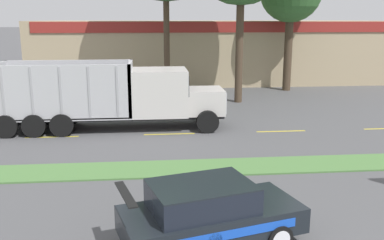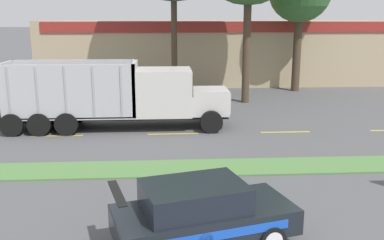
% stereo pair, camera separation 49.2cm
% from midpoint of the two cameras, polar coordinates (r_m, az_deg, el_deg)
% --- Properties ---
extents(grass_verge, '(120.00, 1.76, 0.06)m').
position_cam_midpoint_polar(grass_verge, '(15.85, 6.27, -6.15)').
color(grass_verge, '#517F42').
rests_on(grass_verge, ground_plane).
extents(centre_line_3, '(2.40, 0.14, 0.01)m').
position_cam_midpoint_polar(centre_line_3, '(20.78, -18.80, -2.16)').
color(centre_line_3, yellow).
rests_on(centre_line_3, ground_plane).
extents(centre_line_4, '(2.40, 0.14, 0.01)m').
position_cam_midpoint_polar(centre_line_4, '(20.21, -3.73, -1.88)').
color(centre_line_4, yellow).
rests_on(centre_line_4, ground_plane).
extents(centre_line_5, '(2.40, 0.14, 0.01)m').
position_cam_midpoint_polar(centre_line_5, '(21.06, 11.12, -1.48)').
color(centre_line_5, yellow).
rests_on(centre_line_5, ground_plane).
extents(dump_truck_lead, '(10.84, 2.78, 3.49)m').
position_cam_midpoint_polar(dump_truck_lead, '(21.18, -8.70, 2.95)').
color(dump_truck_lead, black).
rests_on(dump_truck_lead, ground_plane).
extents(rally_car, '(4.63, 2.95, 1.61)m').
position_cam_midpoint_polar(rally_car, '(10.36, 0.79, -12.25)').
color(rally_car, black).
rests_on(rally_car, ground_plane).
extents(store_building_backdrop, '(30.22, 12.10, 5.14)m').
position_cam_midpoint_polar(store_building_backdrop, '(39.43, 2.36, 9.35)').
color(store_building_backdrop, tan).
rests_on(store_building_backdrop, ground_plane).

